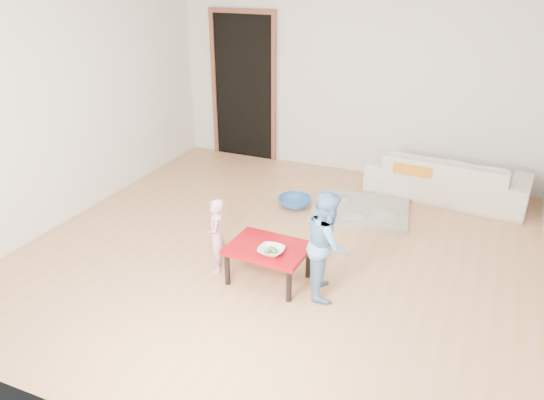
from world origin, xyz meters
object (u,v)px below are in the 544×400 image
Objects in this scene: bowl at (271,251)px; child_blue at (327,244)px; sofa at (447,177)px; basin at (294,202)px; red_table at (268,264)px; child_pink at (216,236)px.

bowl is 0.50m from child_blue.
sofa is 4.81× the size of basin.
bowl is 0.58× the size of basin.
red_table is 3.12× the size of bowl.
red_table is 1.64m from basin.
bowl is at bearing -54.51° from red_table.
sofa is 2.60× the size of child_pink.
child_pink is (-1.79, -2.62, 0.09)m from sofa.
basin is at bearing 102.70° from red_table.
child_blue is at bearing -59.91° from basin.
red_table is at bearing 75.74° from child_blue.
basin is at bearing 104.33° from bowl.
child_pink is 1.65m from basin.
child_pink reaches higher than bowl.
sofa reaches higher than basin.
basin is (0.17, 1.61, -0.30)m from child_pink.
child_blue reaches higher than child_pink.
child_pink reaches higher than basin.
basin is at bearing 11.53° from child_blue.
bowl reaches higher than red_table.
child_blue reaches higher than red_table.
child_blue is at bearing 17.37° from bowl.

